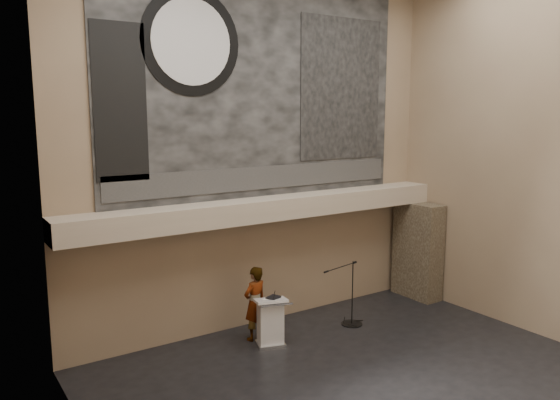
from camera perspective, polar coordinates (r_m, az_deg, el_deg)
floor at (r=11.24m, az=9.56°, el=-18.59°), size 10.00×10.00×0.00m
wall_back at (r=13.18m, az=-1.93°, el=4.97°), size 10.00×0.02×8.50m
wall_left at (r=7.50m, az=-18.63°, el=1.31°), size 0.02×8.00×8.50m
wall_right at (r=13.94m, az=25.29°, el=4.33°), size 0.02×8.00×8.50m
soffit at (r=13.00m, az=-0.98°, el=-0.85°), size 10.00×0.80×0.50m
sprinkler_left at (r=12.24m, az=-7.17°, el=-2.89°), size 0.04×0.04×0.06m
sprinkler_right at (r=14.11m, az=5.65°, el=-1.26°), size 0.04×0.04×0.06m
banner at (r=13.13m, az=-1.90°, el=11.29°), size 8.00×0.05×5.00m
banner_text_strip at (r=13.18m, az=-1.76°, el=2.35°), size 7.76×0.02×0.55m
banner_clock_rim at (r=12.32m, az=-9.25°, el=15.99°), size 2.30×0.02×2.30m
banner_clock_face at (r=12.30m, az=-9.21°, el=16.00°), size 1.84×0.02×1.84m
banner_building_print at (r=14.51m, az=6.44°, el=11.43°), size 2.60×0.02×3.60m
banner_brick_print at (r=11.66m, az=-16.36°, el=9.73°), size 1.10×0.02×3.20m
stone_pier at (r=15.97m, az=14.19°, el=-5.11°), size 0.60×1.40×2.70m
lectern at (r=12.54m, az=-1.01°, el=-12.65°), size 0.81×0.67×1.13m
binder at (r=12.38m, az=-0.70°, el=-10.14°), size 0.36×0.33×0.04m
papers at (r=12.28m, az=-1.17°, el=-10.38°), size 0.25×0.30×0.00m
speaker_person at (r=12.77m, az=-2.63°, el=-10.73°), size 0.71×0.54×1.74m
mic_stand at (r=13.91m, az=7.43°, el=-11.88°), size 1.32×0.52×1.61m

